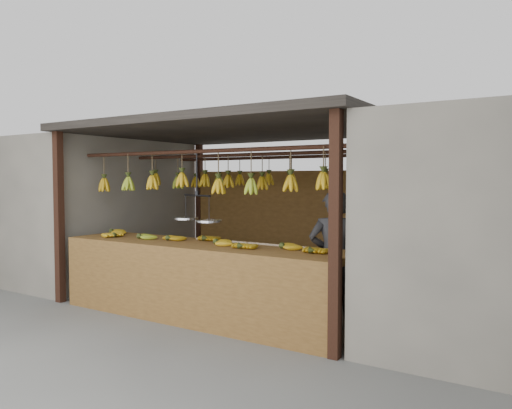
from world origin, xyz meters
The scene contains 8 objects.
ground centered at (0.00, 0.00, 0.00)m, with size 80.00×80.00×0.00m, color #5B5B57.
stall centered at (0.00, 0.33, 1.97)m, with size 4.30×3.30×2.40m.
neighbor_left centered at (-3.60, 0.00, 1.15)m, with size 3.00×3.00×2.30m, color slate.
counter centered at (0.10, -1.23, 0.72)m, with size 3.75×0.85×0.96m.
hanging_bananas centered at (0.01, 0.00, 1.62)m, with size 3.58×2.24×0.39m.
balance_scale centered at (-0.03, -1.00, 1.21)m, with size 0.79×0.46×0.84m.
vendor centered at (1.60, -0.60, 0.77)m, with size 0.56×0.37×1.54m, color #262628.
bag_bundles centered at (1.94, 1.35, 1.03)m, with size 0.08×0.26×1.24m.
Camera 1 is at (3.81, -5.74, 1.67)m, focal length 35.00 mm.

